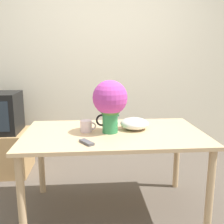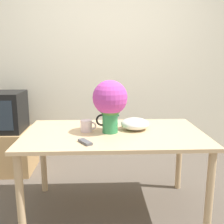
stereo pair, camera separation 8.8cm
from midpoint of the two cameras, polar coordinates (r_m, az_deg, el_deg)
wall_back at (r=3.59m, az=-0.15°, el=10.49°), size 8.00×0.05×2.60m
table at (r=2.30m, az=1.51°, el=-6.54°), size 1.55×0.91×0.75m
flower_vase at (r=2.21m, az=0.72°, el=2.29°), size 0.30×0.30×0.45m
coffee_mug at (r=2.29m, az=-4.44°, el=-3.03°), size 0.14×0.10×0.10m
white_bowl at (r=2.36m, az=6.08°, el=-2.57°), size 0.26×0.26×0.10m
remote_control at (r=2.00m, az=-4.60°, el=-6.53°), size 0.12×0.15×0.02m
tv_stand at (r=3.51m, az=-21.56°, el=-7.81°), size 0.69×0.54×0.51m
tv_set at (r=3.38m, az=-22.21°, el=0.07°), size 0.52×0.46×0.47m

